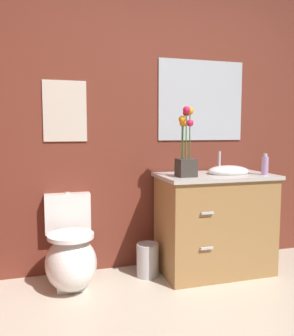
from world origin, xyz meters
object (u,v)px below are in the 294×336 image
toilet (71,255)px  wall_poster (65,111)px  trash_bin (148,260)px  wall_mirror (201,101)px  flower_vase (186,153)px  soap_bottle (265,165)px  vanity_cabinet (215,222)px

toilet → wall_poster: size_ratio=1.43×
trash_bin → wall_mirror: size_ratio=0.34×
flower_vase → trash_bin: 0.92m
soap_bottle → trash_bin: bearing=168.2°
toilet → wall_poster: wall_poster is taller
vanity_cabinet → trash_bin: size_ratio=3.70×
soap_bottle → wall_poster: bearing=164.1°
wall_poster → trash_bin: bearing=-21.7°
wall_poster → wall_mirror: bearing=0.0°
wall_poster → wall_mirror: (1.18, 0.00, 0.11)m
toilet → trash_bin: bearing=2.2°
vanity_cabinet → wall_poster: size_ratio=2.09×
soap_bottle → wall_poster: (-1.55, 0.44, 0.43)m
toilet → soap_bottle: bearing=-6.4°
toilet → flower_vase: 1.18m
vanity_cabinet → trash_bin: (-0.57, 0.05, -0.29)m
vanity_cabinet → toilet: bearing=178.7°
vanity_cabinet → trash_bin: vanity_cabinet is taller
trash_bin → soap_bottle: bearing=-11.8°
toilet → wall_mirror: size_ratio=0.86×
soap_bottle → trash_bin: size_ratio=0.64×
trash_bin → wall_mirror: bearing=23.2°
toilet → wall_mirror: bearing=12.7°
flower_vase → trash_bin: (-0.28, 0.12, -0.87)m
wall_mirror → vanity_cabinet: bearing=-89.4°
toilet → wall_mirror: wall_mirror is taller
wall_poster → wall_mirror: 1.19m
vanity_cabinet → wall_mirror: (-0.00, 0.29, 1.03)m
soap_bottle → wall_mirror: wall_mirror is taller
soap_bottle → wall_mirror: bearing=130.0°
wall_poster → soap_bottle: bearing=-15.9°
soap_bottle → wall_mirror: size_ratio=0.22×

